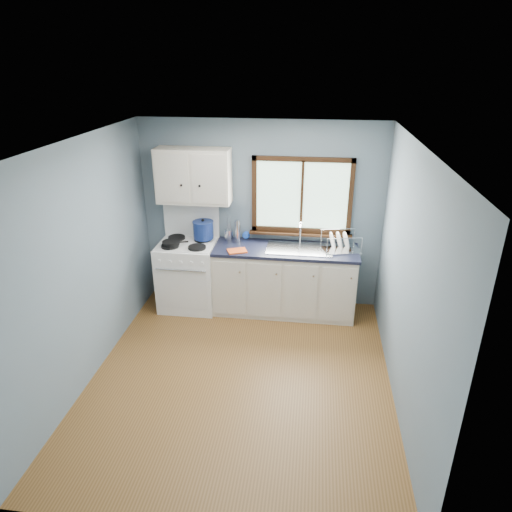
# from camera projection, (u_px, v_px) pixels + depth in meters

# --- Properties ---
(floor) EXTENTS (3.20, 3.60, 0.02)m
(floor) POSITION_uv_depth(u_px,v_px,m) (241.00, 378.00, 4.96)
(floor) COLOR brown
(floor) RESTS_ON ground
(ceiling) EXTENTS (3.20, 3.60, 0.02)m
(ceiling) POSITION_uv_depth(u_px,v_px,m) (237.00, 143.00, 3.95)
(ceiling) COLOR white
(ceiling) RESTS_ON wall_back
(wall_back) EXTENTS (3.20, 0.02, 2.50)m
(wall_back) POSITION_uv_depth(u_px,v_px,m) (261.00, 215.00, 6.10)
(wall_back) COLOR slate
(wall_back) RESTS_ON ground
(wall_front) EXTENTS (3.20, 0.02, 2.50)m
(wall_front) POSITION_uv_depth(u_px,v_px,m) (191.00, 401.00, 2.81)
(wall_front) COLOR slate
(wall_front) RESTS_ON ground
(wall_left) EXTENTS (0.02, 3.60, 2.50)m
(wall_left) POSITION_uv_depth(u_px,v_px,m) (83.00, 265.00, 4.65)
(wall_left) COLOR slate
(wall_left) RESTS_ON ground
(wall_right) EXTENTS (0.02, 3.60, 2.50)m
(wall_right) POSITION_uv_depth(u_px,v_px,m) (409.00, 283.00, 4.27)
(wall_right) COLOR slate
(wall_right) RESTS_ON ground
(gas_range) EXTENTS (0.76, 0.69, 1.36)m
(gas_range) POSITION_uv_depth(u_px,v_px,m) (189.00, 273.00, 6.21)
(gas_range) COLOR white
(gas_range) RESTS_ON floor
(base_cabinets) EXTENTS (1.85, 0.60, 0.88)m
(base_cabinets) POSITION_uv_depth(u_px,v_px,m) (284.00, 283.00, 6.11)
(base_cabinets) COLOR beige
(base_cabinets) RESTS_ON floor
(countertop) EXTENTS (1.89, 0.64, 0.04)m
(countertop) POSITION_uv_depth(u_px,v_px,m) (285.00, 250.00, 5.91)
(countertop) COLOR black
(countertop) RESTS_ON base_cabinets
(sink) EXTENTS (0.84, 0.46, 0.44)m
(sink) POSITION_uv_depth(u_px,v_px,m) (299.00, 253.00, 5.90)
(sink) COLOR silver
(sink) RESTS_ON countertop
(window) EXTENTS (1.36, 0.10, 1.03)m
(window) POSITION_uv_depth(u_px,v_px,m) (302.00, 201.00, 5.91)
(window) COLOR #9EC6A8
(window) RESTS_ON wall_back
(upper_cabinets) EXTENTS (0.95, 0.35, 0.70)m
(upper_cabinets) POSITION_uv_depth(u_px,v_px,m) (193.00, 176.00, 5.81)
(upper_cabinets) COLOR beige
(upper_cabinets) RESTS_ON wall_back
(skillet) EXTENTS (0.36, 0.28, 0.04)m
(skillet) POSITION_uv_depth(u_px,v_px,m) (171.00, 243.00, 5.91)
(skillet) COLOR black
(skillet) RESTS_ON gas_range
(stockpot) EXTENTS (0.29, 0.29, 0.27)m
(stockpot) POSITION_uv_depth(u_px,v_px,m) (203.00, 230.00, 6.07)
(stockpot) COLOR navy
(stockpot) RESTS_ON gas_range
(utensil_crock) EXTENTS (0.15, 0.15, 0.36)m
(utensil_crock) POSITION_uv_depth(u_px,v_px,m) (229.00, 235.00, 6.14)
(utensil_crock) COLOR silver
(utensil_crock) RESTS_ON countertop
(thermos) EXTENTS (0.09, 0.09, 0.31)m
(thermos) POSITION_uv_depth(u_px,v_px,m) (238.00, 231.00, 6.04)
(thermos) COLOR silver
(thermos) RESTS_ON countertop
(soap_bottle) EXTENTS (0.10, 0.10, 0.25)m
(soap_bottle) POSITION_uv_depth(u_px,v_px,m) (245.00, 231.00, 6.14)
(soap_bottle) COLOR blue
(soap_bottle) RESTS_ON countertop
(dish_towel) EXTENTS (0.28, 0.25, 0.02)m
(dish_towel) POSITION_uv_depth(u_px,v_px,m) (237.00, 251.00, 5.80)
(dish_towel) COLOR #D84F1C
(dish_towel) RESTS_ON countertop
(dish_rack) EXTENTS (0.53, 0.44, 0.24)m
(dish_rack) POSITION_uv_depth(u_px,v_px,m) (340.00, 245.00, 5.83)
(dish_rack) COLOR silver
(dish_rack) RESTS_ON countertop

